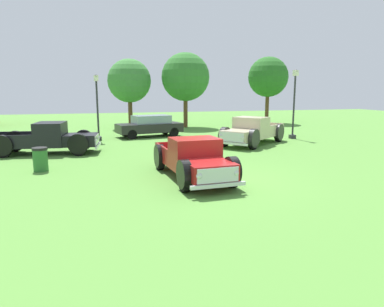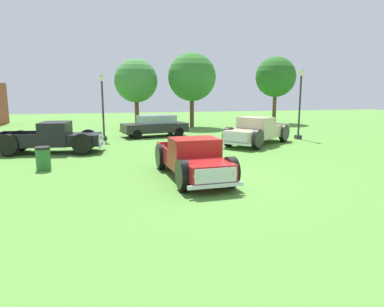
{
  "view_description": "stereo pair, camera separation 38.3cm",
  "coord_description": "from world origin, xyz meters",
  "px_view_note": "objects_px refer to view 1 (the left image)",
  "views": [
    {
      "loc": [
        -4.09,
        -11.57,
        3.16
      ],
      "look_at": [
        -0.86,
        0.55,
        0.9
      ],
      "focal_mm": 32.65,
      "sensor_mm": 36.0,
      "label": 1
    },
    {
      "loc": [
        -3.72,
        -11.67,
        3.16
      ],
      "look_at": [
        -0.86,
        0.55,
        0.9
      ],
      "focal_mm": 32.65,
      "sensor_mm": 36.0,
      "label": 2
    }
  ],
  "objects_px": {
    "pickup_truck_behind_right": "(52,139)",
    "oak_tree_west": "(268,77)",
    "pickup_truck_foreground": "(195,160)",
    "oak_tree_center": "(129,81)",
    "lamp_post_near": "(97,106)",
    "pickup_truck_behind_left": "(250,132)",
    "trash_can": "(40,159)",
    "sedan_distant_a": "(150,126)",
    "lamp_post_far": "(294,103)",
    "oak_tree_east": "(185,77)"
  },
  "relations": [
    {
      "from": "oak_tree_west",
      "to": "pickup_truck_foreground",
      "type": "bearing_deg",
      "value": -122.9
    },
    {
      "from": "sedan_distant_a",
      "to": "lamp_post_far",
      "type": "height_order",
      "value": "lamp_post_far"
    },
    {
      "from": "pickup_truck_behind_left",
      "to": "oak_tree_east",
      "type": "height_order",
      "value": "oak_tree_east"
    },
    {
      "from": "lamp_post_far",
      "to": "oak_tree_east",
      "type": "xyz_separation_m",
      "value": [
        -5.16,
        8.97,
        1.93
      ]
    },
    {
      "from": "pickup_truck_behind_right",
      "to": "lamp_post_far",
      "type": "relative_size",
      "value": 1.19
    },
    {
      "from": "pickup_truck_behind_left",
      "to": "oak_tree_west",
      "type": "height_order",
      "value": "oak_tree_west"
    },
    {
      "from": "sedan_distant_a",
      "to": "oak_tree_west",
      "type": "bearing_deg",
      "value": 30.57
    },
    {
      "from": "trash_can",
      "to": "oak_tree_west",
      "type": "xyz_separation_m",
      "value": [
        18.45,
        16.95,
        3.98
      ]
    },
    {
      "from": "pickup_truck_behind_left",
      "to": "sedan_distant_a",
      "type": "bearing_deg",
      "value": 134.65
    },
    {
      "from": "lamp_post_far",
      "to": "pickup_truck_behind_right",
      "type": "bearing_deg",
      "value": -172.69
    },
    {
      "from": "trash_can",
      "to": "oak_tree_east",
      "type": "height_order",
      "value": "oak_tree_east"
    },
    {
      "from": "pickup_truck_foreground",
      "to": "oak_tree_center",
      "type": "xyz_separation_m",
      "value": [
        -0.62,
        18.61,
        3.25
      ]
    },
    {
      "from": "trash_can",
      "to": "oak_tree_west",
      "type": "bearing_deg",
      "value": 42.58
    },
    {
      "from": "pickup_truck_behind_left",
      "to": "oak_tree_center",
      "type": "bearing_deg",
      "value": 117.42
    },
    {
      "from": "oak_tree_west",
      "to": "lamp_post_near",
      "type": "bearing_deg",
      "value": -152.08
    },
    {
      "from": "pickup_truck_foreground",
      "to": "oak_tree_east",
      "type": "bearing_deg",
      "value": 77.18
    },
    {
      "from": "lamp_post_near",
      "to": "oak_tree_west",
      "type": "bearing_deg",
      "value": 27.92
    },
    {
      "from": "oak_tree_west",
      "to": "oak_tree_center",
      "type": "bearing_deg",
      "value": -174.63
    },
    {
      "from": "sedan_distant_a",
      "to": "lamp_post_near",
      "type": "xyz_separation_m",
      "value": [
        -3.46,
        -1.06,
        1.42
      ]
    },
    {
      "from": "sedan_distant_a",
      "to": "oak_tree_west",
      "type": "distance_m",
      "value": 15.22
    },
    {
      "from": "lamp_post_far",
      "to": "trash_can",
      "type": "bearing_deg",
      "value": -157.98
    },
    {
      "from": "lamp_post_near",
      "to": "sedan_distant_a",
      "type": "bearing_deg",
      "value": 17.02
    },
    {
      "from": "lamp_post_near",
      "to": "oak_tree_east",
      "type": "relative_size",
      "value": 0.66
    },
    {
      "from": "pickup_truck_foreground",
      "to": "pickup_truck_behind_left",
      "type": "height_order",
      "value": "pickup_truck_behind_left"
    },
    {
      "from": "sedan_distant_a",
      "to": "trash_can",
      "type": "relative_size",
      "value": 4.96
    },
    {
      "from": "pickup_truck_behind_right",
      "to": "lamp_post_far",
      "type": "xyz_separation_m",
      "value": [
        14.81,
        1.9,
        1.62
      ]
    },
    {
      "from": "pickup_truck_behind_right",
      "to": "oak_tree_west",
      "type": "bearing_deg",
      "value": 34.88
    },
    {
      "from": "sedan_distant_a",
      "to": "trash_can",
      "type": "xyz_separation_m",
      "value": [
        -5.73,
        -9.44,
        -0.3
      ]
    },
    {
      "from": "oak_tree_west",
      "to": "oak_tree_center",
      "type": "distance_m",
      "value": 13.56
    },
    {
      "from": "sedan_distant_a",
      "to": "oak_tree_east",
      "type": "bearing_deg",
      "value": 54.57
    },
    {
      "from": "pickup_truck_behind_left",
      "to": "oak_tree_center",
      "type": "height_order",
      "value": "oak_tree_center"
    },
    {
      "from": "pickup_truck_behind_left",
      "to": "sedan_distant_a",
      "type": "relative_size",
      "value": 1.13
    },
    {
      "from": "oak_tree_east",
      "to": "oak_tree_west",
      "type": "xyz_separation_m",
      "value": [
        8.79,
        1.99,
        0.16
      ]
    },
    {
      "from": "pickup_truck_behind_right",
      "to": "oak_tree_center",
      "type": "bearing_deg",
      "value": 66.83
    },
    {
      "from": "pickup_truck_behind_right",
      "to": "sedan_distant_a",
      "type": "distance_m",
      "value": 7.84
    },
    {
      "from": "pickup_truck_behind_right",
      "to": "trash_can",
      "type": "xyz_separation_m",
      "value": [
        0.0,
        -4.09,
        -0.28
      ]
    },
    {
      "from": "pickup_truck_behind_left",
      "to": "oak_tree_west",
      "type": "xyz_separation_m",
      "value": [
        7.52,
        12.77,
        3.68
      ]
    },
    {
      "from": "oak_tree_east",
      "to": "oak_tree_west",
      "type": "height_order",
      "value": "oak_tree_west"
    },
    {
      "from": "pickup_truck_foreground",
      "to": "pickup_truck_behind_right",
      "type": "relative_size",
      "value": 0.94
    },
    {
      "from": "lamp_post_far",
      "to": "oak_tree_west",
      "type": "height_order",
      "value": "oak_tree_west"
    },
    {
      "from": "pickup_truck_foreground",
      "to": "oak_tree_east",
      "type": "height_order",
      "value": "oak_tree_east"
    },
    {
      "from": "pickup_truck_behind_right",
      "to": "oak_tree_west",
      "type": "distance_m",
      "value": 22.79
    },
    {
      "from": "pickup_truck_behind_right",
      "to": "lamp_post_far",
      "type": "distance_m",
      "value": 15.02
    },
    {
      "from": "oak_tree_east",
      "to": "pickup_truck_behind_left",
      "type": "bearing_deg",
      "value": -83.27
    },
    {
      "from": "oak_tree_east",
      "to": "oak_tree_center",
      "type": "xyz_separation_m",
      "value": [
        -4.7,
        0.72,
        -0.34
      ]
    },
    {
      "from": "pickup_truck_behind_right",
      "to": "oak_tree_east",
      "type": "relative_size",
      "value": 0.84
    },
    {
      "from": "pickup_truck_behind_right",
      "to": "oak_tree_center",
      "type": "height_order",
      "value": "oak_tree_center"
    },
    {
      "from": "pickup_truck_behind_left",
      "to": "oak_tree_center",
      "type": "relative_size",
      "value": 0.92
    },
    {
      "from": "pickup_truck_foreground",
      "to": "oak_tree_center",
      "type": "height_order",
      "value": "oak_tree_center"
    },
    {
      "from": "trash_can",
      "to": "sedan_distant_a",
      "type": "bearing_deg",
      "value": 58.75
    }
  ]
}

